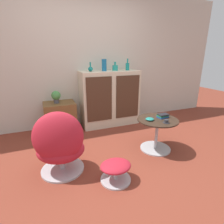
{
  "coord_description": "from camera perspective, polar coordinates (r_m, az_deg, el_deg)",
  "views": [
    {
      "loc": [
        -0.75,
        -1.88,
        1.41
      ],
      "look_at": [
        0.21,
        0.55,
        0.55
      ],
      "focal_mm": 28.0,
      "sensor_mm": 36.0,
      "label": 1
    }
  ],
  "objects": [
    {
      "name": "ground_plane",
      "position": [
        2.47,
        0.07,
        -16.64
      ],
      "size": [
        12.0,
        12.0,
        0.0
      ],
      "primitive_type": "plane",
      "color": "brown"
    },
    {
      "name": "wall_back",
      "position": [
        3.61,
        -10.09,
        16.23
      ],
      "size": [
        6.4,
        0.06,
        2.6
      ],
      "color": "beige",
      "rests_on": "ground_plane"
    },
    {
      "name": "sideboard",
      "position": [
        3.6,
        -0.74,
        4.5
      ],
      "size": [
        1.18,
        0.46,
        1.11
      ],
      "color": "beige",
      "rests_on": "ground_plane"
    },
    {
      "name": "tv_console",
      "position": [
        3.47,
        -16.49,
        -1.58
      ],
      "size": [
        0.56,
        0.46,
        0.56
      ],
      "color": "brown",
      "rests_on": "ground_plane"
    },
    {
      "name": "egg_chair",
      "position": [
        2.21,
        -16.7,
        -10.1
      ],
      "size": [
        0.68,
        0.64,
        0.83
      ],
      "color": "#B7B7BC",
      "rests_on": "ground_plane"
    },
    {
      "name": "ottoman",
      "position": [
        2.12,
        1.21,
        -18.03
      ],
      "size": [
        0.36,
        0.36,
        0.24
      ],
      "color": "#B7B7BC",
      "rests_on": "ground_plane"
    },
    {
      "name": "coffee_table",
      "position": [
        2.76,
        14.38,
        -6.24
      ],
      "size": [
        0.6,
        0.6,
        0.5
      ],
      "color": "#B7B7BC",
      "rests_on": "ground_plane"
    },
    {
      "name": "vase_leftmost",
      "position": [
        3.39,
        -7.05,
        13.86
      ],
      "size": [
        0.09,
        0.09,
        0.17
      ],
      "color": "#147A75",
      "rests_on": "sideboard"
    },
    {
      "name": "vase_inner_left",
      "position": [
        3.47,
        -2.58,
        15.07
      ],
      "size": [
        0.09,
        0.09,
        0.22
      ],
      "color": "#196699",
      "rests_on": "sideboard"
    },
    {
      "name": "vase_inner_right",
      "position": [
        3.55,
        1.01,
        14.29
      ],
      "size": [
        0.11,
        0.11,
        0.17
      ],
      "color": "teal",
      "rests_on": "sideboard"
    },
    {
      "name": "vase_rightmost",
      "position": [
        3.66,
        5.07,
        14.67
      ],
      "size": [
        0.08,
        0.08,
        0.23
      ],
      "color": "teal",
      "rests_on": "sideboard"
    },
    {
      "name": "potted_plant",
      "position": [
        3.35,
        -17.81,
        4.96
      ],
      "size": [
        0.17,
        0.17,
        0.23
      ],
      "color": "#4C4C51",
      "rests_on": "tv_console"
    },
    {
      "name": "teacup",
      "position": [
        2.57,
        17.28,
        -3.01
      ],
      "size": [
        0.1,
        0.1,
        0.05
      ],
      "color": "#2D2D33",
      "rests_on": "coffee_table"
    },
    {
      "name": "book_stack",
      "position": [
        2.76,
        16.26,
        -1.17
      ],
      "size": [
        0.17,
        0.13,
        0.06
      ],
      "color": "#1E478C",
      "rests_on": "coffee_table"
    },
    {
      "name": "bowl",
      "position": [
        2.61,
        12.22,
        -2.26
      ],
      "size": [
        0.12,
        0.12,
        0.04
      ],
      "color": "#1E7A70",
      "rests_on": "coffee_table"
    }
  ]
}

